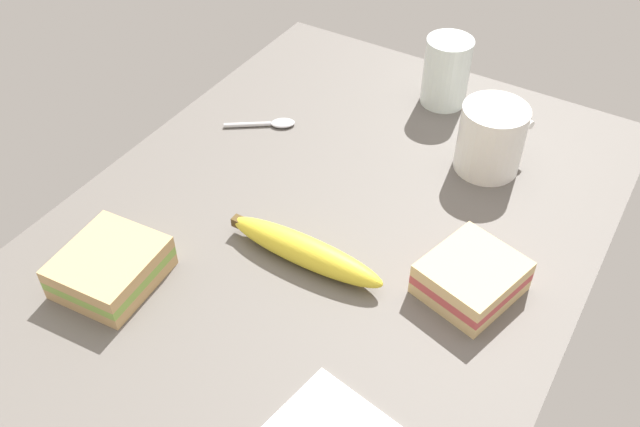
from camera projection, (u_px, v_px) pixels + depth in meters
The scene contains 7 objects.
tabletop at pixel (320, 236), 88.21cm from camera, with size 90.00×64.00×2.00cm, color #5B5651.
coffee_mug_black at pixel (491, 138), 93.56cm from camera, with size 11.45×8.95×9.69cm.
sandwich_main at pixel (110, 267), 79.99cm from camera, with size 12.20×11.15×4.40cm.
sandwich_side at pixel (471, 278), 78.84cm from camera, with size 12.67×11.94×4.40cm.
glass_of_milk at pixel (446, 75), 105.62cm from camera, with size 7.07×7.07×10.67cm.
banana at pixel (305, 251), 82.38cm from camera, with size 3.74×20.90×3.73cm.
spoon at pixel (271, 124), 103.77cm from camera, with size 7.35×9.57×0.80cm.
Camera 1 is at (53.45, 32.38, 63.33)cm, focal length 38.93 mm.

